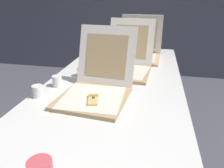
% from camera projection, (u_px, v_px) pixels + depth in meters
% --- Properties ---
extents(table, '(0.94, 2.14, 0.72)m').
position_uv_depth(table, '(114.00, 89.00, 1.50)').
color(table, silver).
rests_on(table, ground).
extents(pizza_box_front, '(0.43, 0.54, 0.39)m').
position_uv_depth(pizza_box_front, '(96.00, 88.00, 1.27)').
color(pizza_box_front, tan).
rests_on(pizza_box_front, table).
extents(pizza_box_middle, '(0.41, 0.53, 0.39)m').
position_uv_depth(pizza_box_middle, '(126.00, 65.00, 1.68)').
color(pizza_box_middle, tan).
rests_on(pizza_box_middle, table).
extents(pizza_box_back, '(0.40, 0.41, 0.40)m').
position_uv_depth(pizza_box_back, '(139.00, 53.00, 2.01)').
color(pizza_box_back, tan).
rests_on(pizza_box_back, table).
extents(cup_white_mid, '(0.06, 0.06, 0.07)m').
position_uv_depth(cup_white_mid, '(81.00, 71.00, 1.59)').
color(cup_white_mid, white).
rests_on(cup_white_mid, table).
extents(cup_white_far, '(0.06, 0.06, 0.07)m').
position_uv_depth(cup_white_far, '(93.00, 61.00, 1.82)').
color(cup_white_far, white).
rests_on(cup_white_far, table).
extents(cup_white_near_center, '(0.06, 0.06, 0.07)m').
position_uv_depth(cup_white_near_center, '(57.00, 81.00, 1.41)').
color(cup_white_near_center, white).
rests_on(cup_white_near_center, table).
extents(cup_white_near_left, '(0.06, 0.06, 0.07)m').
position_uv_depth(cup_white_near_left, '(38.00, 91.00, 1.26)').
color(cup_white_near_left, white).
rests_on(cup_white_near_left, table).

